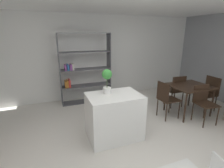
% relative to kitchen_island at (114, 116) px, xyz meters
% --- Properties ---
extents(ground_plane, '(10.14, 10.14, 0.00)m').
position_rel_kitchen_island_xyz_m(ground_plane, '(0.19, -0.31, -0.46)').
color(ground_plane, beige).
extents(back_partition, '(7.37, 0.06, 2.62)m').
position_rel_kitchen_island_xyz_m(back_partition, '(0.19, 2.45, 0.86)').
color(back_partition, silver).
rests_on(back_partition, ground_plane).
extents(kitchen_island, '(1.04, 0.73, 0.91)m').
position_rel_kitchen_island_xyz_m(kitchen_island, '(0.00, 0.00, 0.00)').
color(kitchen_island, white).
rests_on(kitchen_island, ground_plane).
extents(potted_plant_on_island, '(0.20, 0.20, 0.48)m').
position_rel_kitchen_island_xyz_m(potted_plant_on_island, '(-0.10, 0.14, 0.74)').
color(potted_plant_on_island, white).
rests_on(potted_plant_on_island, kitchen_island).
extents(open_bookshelf, '(1.49, 0.35, 2.06)m').
position_rel_kitchen_island_xyz_m(open_bookshelf, '(-0.18, 2.06, 0.56)').
color(open_bookshelf, '#4C4C51').
rests_on(open_bookshelf, ground_plane).
extents(dining_table, '(0.98, 0.85, 0.77)m').
position_rel_kitchen_island_xyz_m(dining_table, '(2.19, 0.31, 0.23)').
color(dining_table, black).
rests_on(dining_table, ground_plane).
extents(dining_chair_far, '(0.46, 0.46, 0.92)m').
position_rel_kitchen_island_xyz_m(dining_chair_far, '(2.18, 0.76, 0.10)').
color(dining_chair_far, black).
rests_on(dining_chair_far, ground_plane).
extents(dining_chair_near, '(0.46, 0.47, 0.88)m').
position_rel_kitchen_island_xyz_m(dining_chair_near, '(2.20, -0.15, 0.08)').
color(dining_chair_near, black).
rests_on(dining_chair_near, ground_plane).
extents(dining_chair_window_side, '(0.43, 0.43, 0.92)m').
position_rel_kitchen_island_xyz_m(dining_chair_window_side, '(2.91, 0.31, 0.09)').
color(dining_chair_window_side, black).
rests_on(dining_chair_window_side, ground_plane).
extents(dining_chair_island_side, '(0.46, 0.42, 0.93)m').
position_rel_kitchen_island_xyz_m(dining_chair_island_side, '(1.48, 0.31, 0.10)').
color(dining_chair_island_side, black).
rests_on(dining_chair_island_side, ground_plane).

